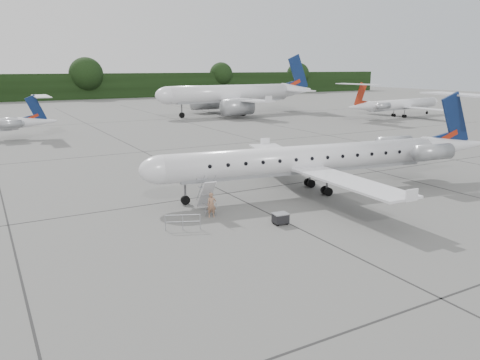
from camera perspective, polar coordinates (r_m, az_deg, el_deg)
ground at (r=35.70m, az=10.39°, el=-3.06°), size 320.00×320.00×0.00m
treeline at (r=157.85m, az=-21.61°, el=10.51°), size 260.00×4.00×8.00m
main_regional_jet at (r=38.36m, az=8.26°, el=4.19°), size 33.49×26.33×7.83m
airstair at (r=33.34m, az=-4.15°, el=-1.87°), size 1.18×2.38×2.45m
passenger at (r=32.25m, az=-3.48°, el=-3.06°), size 0.72×0.56×1.74m
safety_railing at (r=30.04m, az=-6.99°, el=-5.15°), size 2.05×0.94×1.00m
baggage_cart at (r=31.01m, az=4.96°, el=-4.67°), size 1.01×0.85×0.82m
bg_narrowbody at (r=100.69m, az=-1.26°, el=11.51°), size 35.91×26.22×12.70m
bg_regional_right at (r=103.02m, az=19.25°, el=9.27°), size 29.53×22.93×7.15m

